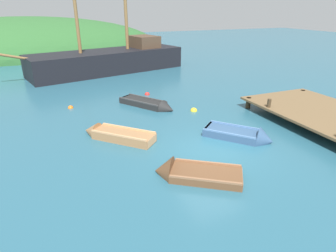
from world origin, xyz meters
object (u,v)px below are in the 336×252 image
at_px(sailing_ship, 110,63).
at_px(rowboat_near_dock, 150,105).
at_px(rowboat_outer_left, 189,174).
at_px(buoy_orange, 71,108).
at_px(rowboat_outer_right, 115,136).
at_px(buoy_yellow, 194,111).
at_px(rowboat_portside, 243,136).
at_px(buoy_red, 147,95).

relative_size(sailing_ship, rowboat_near_dock, 4.55).
relative_size(rowboat_outer_left, buoy_orange, 10.12).
xyz_separation_m(rowboat_near_dock, rowboat_outer_left, (-1.26, -7.81, -0.04)).
bearing_deg(rowboat_outer_right, buoy_yellow, -113.81).
distance_m(sailing_ship, rowboat_portside, 17.40).
height_order(rowboat_outer_left, buoy_orange, rowboat_outer_left).
distance_m(rowboat_outer_right, buoy_orange, 5.48).
relative_size(rowboat_outer_right, buoy_orange, 9.96).
relative_size(rowboat_near_dock, rowboat_portside, 1.19).
bearing_deg(rowboat_outer_right, buoy_red, -75.40).
bearing_deg(rowboat_portside, buoy_red, 150.65).
relative_size(buoy_red, buoy_yellow, 0.90).
bearing_deg(rowboat_near_dock, sailing_ship, 146.94).
distance_m(rowboat_near_dock, rowboat_portside, 6.42).
height_order(rowboat_near_dock, rowboat_outer_right, rowboat_outer_right).
distance_m(buoy_orange, buoy_red, 5.25).
xyz_separation_m(rowboat_outer_left, rowboat_outer_right, (-1.73, 4.19, 0.07)).
xyz_separation_m(rowboat_outer_right, buoy_red, (3.68, 6.19, -0.14)).
xyz_separation_m(rowboat_portside, rowboat_outer_left, (-3.72, -1.88, -0.04)).
relative_size(rowboat_outer_left, buoy_red, 8.96).
height_order(rowboat_near_dock, rowboat_outer_left, rowboat_outer_left).
bearing_deg(buoy_orange, rowboat_outer_right, -74.19).
bearing_deg(rowboat_portside, rowboat_outer_right, -154.10).
bearing_deg(rowboat_outer_right, rowboat_outer_left, 157.86).
bearing_deg(rowboat_near_dock, buoy_yellow, 18.64).
relative_size(rowboat_portside, buoy_orange, 9.67).
xyz_separation_m(sailing_ship, rowboat_outer_left, (-1.26, -19.09, -0.67)).
distance_m(buoy_orange, buoy_yellow, 7.40).
height_order(rowboat_portside, rowboat_outer_right, rowboat_portside).
xyz_separation_m(rowboat_near_dock, buoy_orange, (-4.49, 1.65, -0.11)).
relative_size(buoy_orange, buoy_red, 0.89).
relative_size(rowboat_portside, buoy_red, 8.56).
distance_m(rowboat_portside, rowboat_outer_right, 5.92).
height_order(buoy_red, buoy_yellow, buoy_yellow).
bearing_deg(sailing_ship, rowboat_portside, 84.44).
bearing_deg(sailing_ship, buoy_yellow, 85.62).
height_order(rowboat_outer_right, buoy_yellow, rowboat_outer_right).
xyz_separation_m(rowboat_near_dock, buoy_yellow, (2.12, -1.67, -0.11)).
relative_size(sailing_ship, buoy_red, 46.22).
height_order(sailing_ship, buoy_orange, sailing_ship).
height_order(rowboat_outer_right, buoy_red, rowboat_outer_right).
relative_size(rowboat_portside, buoy_yellow, 7.72).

